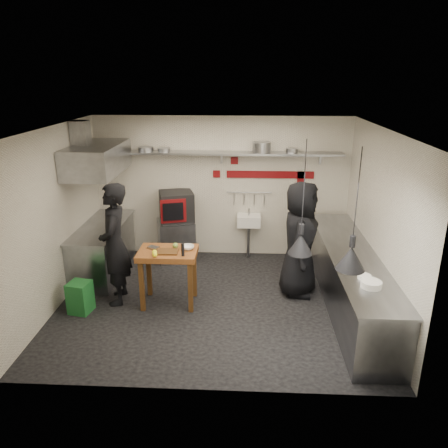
{
  "coord_description": "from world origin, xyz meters",
  "views": [
    {
      "loc": [
        0.48,
        -6.33,
        3.55
      ],
      "look_at": [
        0.14,
        0.3,
        1.26
      ],
      "focal_mm": 35.0,
      "sensor_mm": 36.0,
      "label": 1
    }
  ],
  "objects_px": {
    "chef_left": "(115,244)",
    "chef_right": "(300,239)",
    "oven_stand": "(176,240)",
    "prep_table": "(169,277)",
    "combi_oven": "(177,206)",
    "green_bin": "(80,297)"
  },
  "relations": [
    {
      "from": "combi_oven",
      "to": "prep_table",
      "type": "bearing_deg",
      "value": -101.95
    },
    {
      "from": "combi_oven",
      "to": "green_bin",
      "type": "height_order",
      "value": "combi_oven"
    },
    {
      "from": "combi_oven",
      "to": "prep_table",
      "type": "height_order",
      "value": "combi_oven"
    },
    {
      "from": "chef_left",
      "to": "oven_stand",
      "type": "bearing_deg",
      "value": 150.51
    },
    {
      "from": "chef_left",
      "to": "combi_oven",
      "type": "bearing_deg",
      "value": 150.43
    },
    {
      "from": "oven_stand",
      "to": "chef_left",
      "type": "distance_m",
      "value": 1.97
    },
    {
      "from": "combi_oven",
      "to": "prep_table",
      "type": "distance_m",
      "value": 1.95
    },
    {
      "from": "green_bin",
      "to": "prep_table",
      "type": "distance_m",
      "value": 1.4
    },
    {
      "from": "oven_stand",
      "to": "chef_right",
      "type": "distance_m",
      "value": 2.69
    },
    {
      "from": "oven_stand",
      "to": "combi_oven",
      "type": "bearing_deg",
      "value": 48.92
    },
    {
      "from": "combi_oven",
      "to": "chef_right",
      "type": "distance_m",
      "value": 2.64
    },
    {
      "from": "combi_oven",
      "to": "green_bin",
      "type": "relative_size",
      "value": 1.25
    },
    {
      "from": "chef_left",
      "to": "chef_right",
      "type": "height_order",
      "value": "chef_left"
    },
    {
      "from": "oven_stand",
      "to": "green_bin",
      "type": "relative_size",
      "value": 1.6
    },
    {
      "from": "oven_stand",
      "to": "chef_right",
      "type": "relative_size",
      "value": 0.41
    },
    {
      "from": "green_bin",
      "to": "prep_table",
      "type": "xyz_separation_m",
      "value": [
        1.34,
        0.35,
        0.21
      ]
    },
    {
      "from": "chef_left",
      "to": "chef_right",
      "type": "distance_m",
      "value": 2.99
    },
    {
      "from": "oven_stand",
      "to": "prep_table",
      "type": "xyz_separation_m",
      "value": [
        0.16,
        -1.8,
        0.06
      ]
    },
    {
      "from": "combi_oven",
      "to": "prep_table",
      "type": "relative_size",
      "value": 0.68
    },
    {
      "from": "green_bin",
      "to": "chef_right",
      "type": "bearing_deg",
      "value": 13.31
    },
    {
      "from": "combi_oven",
      "to": "chef_left",
      "type": "bearing_deg",
      "value": -127.86
    },
    {
      "from": "chef_left",
      "to": "chef_right",
      "type": "xyz_separation_m",
      "value": [
        2.96,
        0.42,
        -0.02
      ]
    }
  ]
}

